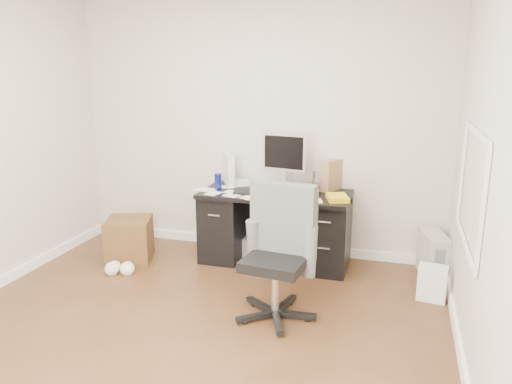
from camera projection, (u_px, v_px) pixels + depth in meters
ground at (182, 337)px, 3.77m from camera, size 4.00×4.00×0.00m
room_shell at (179, 116)px, 3.38m from camera, size 4.02×4.02×2.71m
desk at (275, 225)px, 5.13m from camera, size 1.50×0.70×0.75m
loose_papers at (255, 192)px, 5.05m from camera, size 1.10×0.60×0.00m
lcd_monitor at (284, 161)px, 5.05m from camera, size 0.51×0.35×0.60m
keyboard at (255, 193)px, 4.97m from camera, size 0.44×0.18×0.02m
computer_mouse at (316, 192)px, 4.92m from camera, size 0.07×0.07×0.06m
travel_mug at (218, 181)px, 5.15m from camera, size 0.09×0.09×0.16m
white_binder at (229, 170)px, 5.31m from camera, size 0.26×0.31×0.33m
magazine_file at (331, 175)px, 5.09m from camera, size 0.23×0.30×0.31m
pen_cup at (314, 182)px, 5.01m from camera, size 0.12×0.12×0.22m
yellow_book at (338, 198)px, 4.74m from camera, size 0.27×0.31×0.05m
paper_remote at (291, 198)px, 4.77m from camera, size 0.31×0.27×0.02m
office_chair at (276, 255)px, 3.94m from camera, size 0.68×0.68×1.08m
pc_tower at (433, 255)px, 4.82m from camera, size 0.29×0.47×0.43m
shopping_bag at (432, 283)px, 4.32m from camera, size 0.26×0.21×0.33m
wicker_basket at (129, 239)px, 5.23m from camera, size 0.56×0.56×0.44m
desk_printer at (247, 244)px, 5.41m from camera, size 0.42×0.37×0.22m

